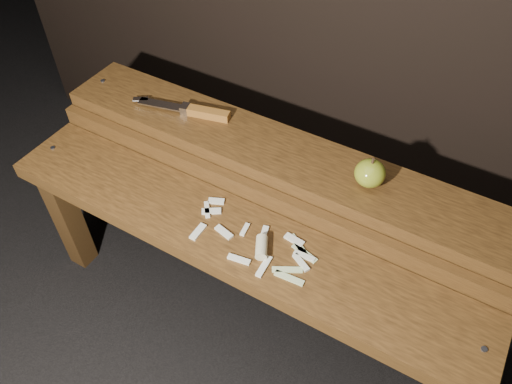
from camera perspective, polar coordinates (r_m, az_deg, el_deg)
The scene contains 6 objects.
ground at distance 1.51m, azimuth -1.18°, elevation -13.25°, with size 60.00×60.00×0.00m, color black.
bench_front_tier at distance 1.18m, azimuth -2.98°, elevation -6.93°, with size 1.20×0.20×0.42m.
bench_rear_tier at distance 1.26m, azimuth 2.42°, elevation 1.91°, with size 1.20×0.21×0.50m.
apple at distance 1.13m, azimuth 12.90°, elevation 2.10°, with size 0.07×0.07×0.07m.
knife at distance 1.31m, azimuth -6.86°, elevation 9.17°, with size 0.27×0.08×0.02m.
apple_scraps at distance 1.10m, azimuth 0.32°, elevation -5.95°, with size 0.31×0.15×0.03m.
Camera 1 is at (0.40, -0.63, 1.31)m, focal length 35.00 mm.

